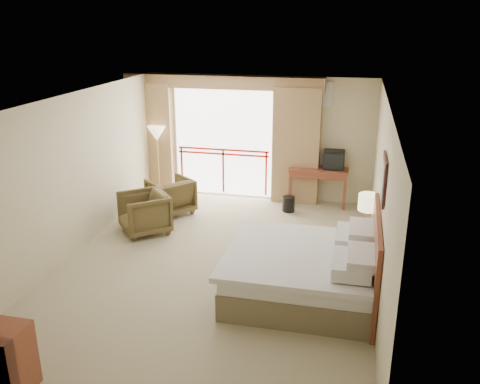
% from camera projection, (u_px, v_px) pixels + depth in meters
% --- Properties ---
extents(floor, '(7.00, 7.00, 0.00)m').
position_uv_depth(floor, '(217.00, 265.00, 8.36)').
color(floor, gray).
rests_on(floor, ground).
extents(ceiling, '(7.00, 7.00, 0.00)m').
position_uv_depth(ceiling, '(214.00, 101.00, 7.48)').
color(ceiling, white).
rests_on(ceiling, wall_back).
extents(wall_back, '(5.00, 0.00, 5.00)m').
position_uv_depth(wall_back, '(259.00, 138.00, 11.14)').
color(wall_back, '#C3B58B').
rests_on(wall_back, ground).
extents(wall_front, '(5.00, 0.00, 5.00)m').
position_uv_depth(wall_front, '(113.00, 304.00, 4.69)').
color(wall_front, '#C3B58B').
rests_on(wall_front, ground).
extents(wall_left, '(0.00, 7.00, 7.00)m').
position_uv_depth(wall_left, '(71.00, 177.00, 8.45)').
color(wall_left, '#C3B58B').
rests_on(wall_left, ground).
extents(wall_right, '(0.00, 7.00, 7.00)m').
position_uv_depth(wall_right, '(381.00, 200.00, 7.38)').
color(wall_right, '#C3B58B').
rests_on(wall_right, ground).
extents(balcony_door, '(2.40, 0.00, 2.40)m').
position_uv_depth(balcony_door, '(223.00, 143.00, 11.34)').
color(balcony_door, white).
rests_on(balcony_door, wall_back).
extents(balcony_railing, '(2.09, 0.03, 1.02)m').
position_uv_depth(balcony_railing, '(223.00, 160.00, 11.45)').
color(balcony_railing, red).
rests_on(balcony_railing, wall_back).
extents(curtain_left, '(1.00, 0.26, 2.50)m').
position_uv_depth(curtain_left, '(152.00, 138.00, 11.56)').
color(curtain_left, olive).
rests_on(curtain_left, wall_back).
extents(curtain_right, '(1.00, 0.26, 2.50)m').
position_uv_depth(curtain_right, '(296.00, 146.00, 10.85)').
color(curtain_right, olive).
rests_on(curtain_right, wall_back).
extents(valance, '(4.40, 0.22, 0.28)m').
position_uv_depth(valance, '(221.00, 82.00, 10.81)').
color(valance, olive).
rests_on(valance, wall_back).
extents(hvac_vent, '(0.50, 0.04, 0.50)m').
position_uv_depth(hvac_vent, '(320.00, 94.00, 10.51)').
color(hvac_vent, silver).
rests_on(hvac_vent, wall_back).
extents(bed, '(2.13, 2.06, 0.97)m').
position_uv_depth(bed, '(305.00, 271.00, 7.36)').
color(bed, brown).
rests_on(bed, floor).
extents(headboard, '(0.06, 2.10, 1.30)m').
position_uv_depth(headboard, '(375.00, 261.00, 7.07)').
color(headboard, maroon).
rests_on(headboard, wall_right).
extents(framed_art, '(0.04, 0.72, 0.60)m').
position_uv_depth(framed_art, '(383.00, 179.00, 6.67)').
color(framed_art, black).
rests_on(framed_art, wall_right).
extents(nightstand, '(0.44, 0.52, 0.62)m').
position_uv_depth(nightstand, '(365.00, 247.00, 8.28)').
color(nightstand, maroon).
rests_on(nightstand, floor).
extents(table_lamp, '(0.32, 0.32, 0.57)m').
position_uv_depth(table_lamp, '(368.00, 203.00, 8.08)').
color(table_lamp, tan).
rests_on(table_lamp, nightstand).
extents(phone, '(0.16, 0.13, 0.07)m').
position_uv_depth(phone, '(363.00, 231.00, 8.04)').
color(phone, black).
rests_on(phone, nightstand).
extents(desk, '(1.25, 0.60, 0.82)m').
position_uv_depth(desk, '(319.00, 175.00, 10.96)').
color(desk, maroon).
rests_on(desk, floor).
extents(tv, '(0.44, 0.35, 0.40)m').
position_uv_depth(tv, '(334.00, 160.00, 10.72)').
color(tv, black).
rests_on(tv, desk).
extents(coffee_maker, '(0.13, 0.13, 0.23)m').
position_uv_depth(coffee_maker, '(303.00, 162.00, 10.89)').
color(coffee_maker, black).
rests_on(coffee_maker, desk).
extents(cup, '(0.09, 0.09, 0.10)m').
position_uv_depth(cup, '(310.00, 166.00, 10.84)').
color(cup, white).
rests_on(cup, desk).
extents(wastebasket, '(0.30, 0.30, 0.32)m').
position_uv_depth(wastebasket, '(289.00, 204.00, 10.62)').
color(wastebasket, black).
rests_on(wastebasket, floor).
extents(armchair_far, '(1.13, 1.13, 0.74)m').
position_uv_depth(armchair_far, '(171.00, 213.00, 10.59)').
color(armchair_far, '#45381D').
rests_on(armchair_far, floor).
extents(armchair_near, '(1.18, 1.18, 0.77)m').
position_uv_depth(armchair_near, '(146.00, 232.00, 9.64)').
color(armchair_near, '#45381D').
rests_on(armchair_near, floor).
extents(side_table, '(0.54, 0.54, 0.59)m').
position_uv_depth(side_table, '(152.00, 200.00, 10.14)').
color(side_table, black).
rests_on(side_table, floor).
extents(book, '(0.30, 0.31, 0.02)m').
position_uv_depth(book, '(152.00, 191.00, 10.08)').
color(book, white).
rests_on(book, side_table).
extents(floor_lamp, '(0.40, 0.40, 1.59)m').
position_uv_depth(floor_lamp, '(157.00, 136.00, 11.25)').
color(floor_lamp, tan).
rests_on(floor_lamp, floor).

